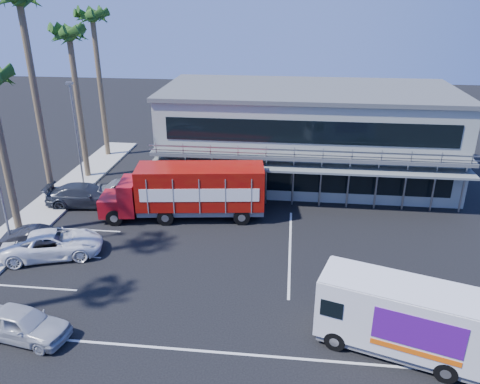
# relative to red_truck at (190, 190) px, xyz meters

# --- Properties ---
(ground) EXTENTS (120.00, 120.00, 0.00)m
(ground) POSITION_rel_red_truck_xyz_m (4.73, -6.56, -1.99)
(ground) COLOR black
(ground) RESTS_ON ground
(building) EXTENTS (22.40, 12.00, 7.30)m
(building) POSITION_rel_red_truck_xyz_m (7.73, 8.38, 1.67)
(building) COLOR #9CA193
(building) RESTS_ON ground
(curb_strip) EXTENTS (3.00, 32.00, 0.16)m
(curb_strip) POSITION_rel_red_truck_xyz_m (-10.27, -0.56, -1.91)
(curb_strip) COLOR #A5A399
(curb_strip) RESTS_ON ground
(palm_d) EXTENTS (2.80, 2.80, 14.75)m
(palm_d) POSITION_rel_red_truck_xyz_m (-10.47, 1.44, 10.81)
(palm_d) COLOR brown
(palm_d) RESTS_ON ground
(palm_e) EXTENTS (2.80, 2.80, 12.25)m
(palm_e) POSITION_rel_red_truck_xyz_m (-9.97, 6.44, 8.58)
(palm_e) COLOR brown
(palm_e) RESTS_ON ground
(palm_f) EXTENTS (2.80, 2.80, 13.25)m
(palm_f) POSITION_rel_red_truck_xyz_m (-10.37, 11.94, 9.48)
(palm_f) COLOR brown
(palm_f) RESTS_ON ground
(light_pole_far) EXTENTS (0.50, 0.25, 8.09)m
(light_pole_far) POSITION_rel_red_truck_xyz_m (-9.47, 4.44, 2.51)
(light_pole_far) COLOR gray
(light_pole_far) RESTS_ON ground
(red_truck) EXTENTS (10.97, 3.83, 3.62)m
(red_truck) POSITION_rel_red_truck_xyz_m (0.00, 0.00, 0.00)
(red_truck) COLOR maroon
(red_truck) RESTS_ON ground
(white_van) EXTENTS (6.99, 4.18, 3.23)m
(white_van) POSITION_rel_red_truck_xyz_m (11.28, -11.56, -0.27)
(white_van) COLOR silver
(white_van) RESTS_ON ground
(parked_car_a) EXTENTS (4.49, 2.42, 1.45)m
(parked_car_a) POSITION_rel_red_truck_xyz_m (-4.77, -12.56, -1.26)
(parked_car_a) COLOR #B3B5BA
(parked_car_a) RESTS_ON ground
(parked_car_b) EXTENTS (4.50, 2.18, 1.42)m
(parked_car_b) POSITION_rel_red_truck_xyz_m (-7.77, -5.36, -1.28)
(parked_car_b) COLOR black
(parked_car_b) RESTS_ON ground
(parked_car_c) EXTENTS (5.94, 4.07, 1.51)m
(parked_car_c) POSITION_rel_red_truck_xyz_m (-6.75, -5.76, -1.23)
(parked_car_c) COLOR white
(parked_car_c) RESTS_ON ground
(parked_car_d) EXTENTS (5.65, 2.81, 1.58)m
(parked_car_d) POSITION_rel_red_truck_xyz_m (-7.77, 1.04, -1.20)
(parked_car_d) COLOR #272B34
(parked_car_d) RESTS_ON ground
(parked_car_e) EXTENTS (5.43, 3.45, 1.72)m
(parked_car_e) POSITION_rel_red_truck_xyz_m (-4.77, 2.29, -1.13)
(parked_car_e) COLOR slate
(parked_car_e) RESTS_ON ground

